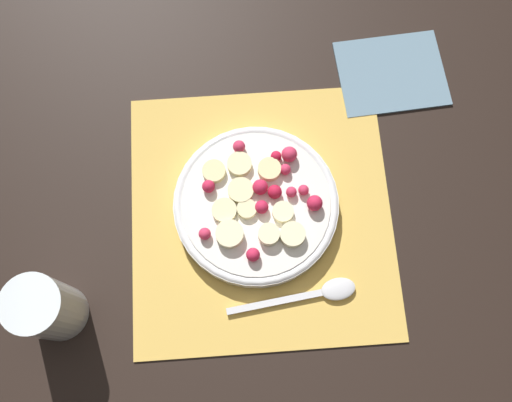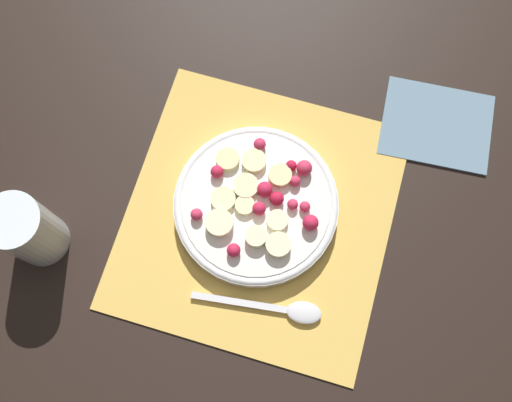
# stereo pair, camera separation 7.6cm
# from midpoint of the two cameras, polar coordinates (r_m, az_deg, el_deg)

# --- Properties ---
(ground_plane) EXTENTS (3.00, 3.00, 0.00)m
(ground_plane) POSITION_cam_midpoint_polar(r_m,az_deg,el_deg) (0.80, -2.15, -1.85)
(ground_plane) COLOR black
(placemat) EXTENTS (0.36, 0.37, 0.01)m
(placemat) POSITION_cam_midpoint_polar(r_m,az_deg,el_deg) (0.79, -2.16, -1.79)
(placemat) COLOR #E0B251
(placemat) RESTS_ON ground_plane
(fruit_bowl) EXTENTS (0.23, 0.23, 0.05)m
(fruit_bowl) POSITION_cam_midpoint_polar(r_m,az_deg,el_deg) (0.78, -2.75, -0.78)
(fruit_bowl) COLOR white
(fruit_bowl) RESTS_ON placemat
(spoon) EXTENTS (0.18, 0.04, 0.01)m
(spoon) POSITION_cam_midpoint_polar(r_m,az_deg,el_deg) (0.77, 3.55, -9.65)
(spoon) COLOR silver
(spoon) RESTS_ON placemat
(drinking_glass) EXTENTS (0.07, 0.07, 0.12)m
(drinking_glass) POSITION_cam_midpoint_polar(r_m,az_deg,el_deg) (0.78, -22.92, -10.39)
(drinking_glass) COLOR white
(drinking_glass) RESTS_ON ground_plane
(napkin) EXTENTS (0.17, 0.14, 0.01)m
(napkin) POSITION_cam_midpoint_polar(r_m,az_deg,el_deg) (0.89, 11.03, 12.09)
(napkin) COLOR slate
(napkin) RESTS_ON ground_plane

